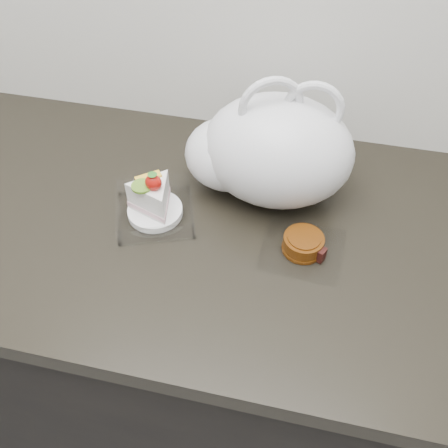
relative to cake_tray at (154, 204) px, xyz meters
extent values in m
cube|color=black|center=(0.05, 0.01, -0.50)|extent=(2.00, 0.60, 0.86)
cube|color=black|center=(0.05, 0.01, -0.05)|extent=(2.04, 0.64, 0.04)
cube|color=white|center=(0.00, 0.00, -0.03)|extent=(0.18, 0.18, 0.00)
cylinder|color=white|center=(0.00, 0.00, -0.02)|extent=(0.10, 0.10, 0.01)
ellipsoid|color=red|center=(0.01, -0.01, 0.06)|extent=(0.03, 0.03, 0.03)
cone|color=#2D7223|center=(0.01, -0.01, 0.08)|extent=(0.02, 0.02, 0.01)
cylinder|color=olive|center=(-0.01, -0.01, 0.05)|extent=(0.04, 0.04, 0.00)
cube|color=yellow|center=(-0.01, 0.02, 0.05)|extent=(0.05, 0.04, 0.00)
cube|color=white|center=(0.28, -0.02, -0.03)|extent=(0.15, 0.14, 0.00)
cylinder|color=#5C330A|center=(0.28, -0.02, -0.01)|extent=(0.08, 0.08, 0.03)
cylinder|color=#5C330A|center=(0.28, -0.02, -0.02)|extent=(0.08, 0.08, 0.01)
cylinder|color=#5C330A|center=(0.28, -0.02, 0.00)|extent=(0.06, 0.06, 0.00)
cube|color=black|center=(0.31, -0.04, -0.02)|extent=(0.02, 0.02, 0.03)
ellipsoid|color=silver|center=(0.21, 0.11, 0.07)|extent=(0.32, 0.27, 0.21)
ellipsoid|color=silver|center=(0.11, 0.11, 0.05)|extent=(0.19, 0.18, 0.14)
torus|color=silver|center=(0.19, 0.11, 0.17)|extent=(0.11, 0.06, 0.11)
torus|color=silver|center=(0.26, 0.12, 0.16)|extent=(0.10, 0.02, 0.10)
camera|label=1|loc=(0.27, -0.61, 0.65)|focal=40.00mm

